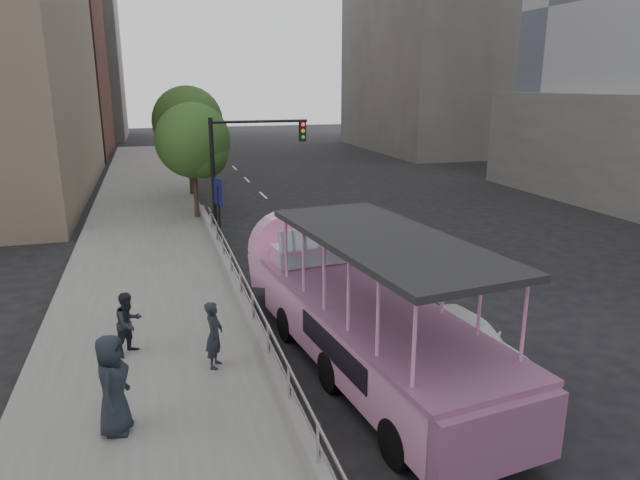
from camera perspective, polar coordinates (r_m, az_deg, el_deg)
ground at (r=14.32m, az=7.52°, el=-11.94°), size 160.00×160.00×0.00m
sidewalk at (r=22.50m, az=-16.85°, el=-1.79°), size 5.50×80.00×0.30m
kerb_wall at (r=15.03m, az=-6.67°, el=-8.52°), size 0.24×30.00×0.36m
guardrail at (r=14.77m, az=-6.75°, el=-6.17°), size 0.07×22.00×0.71m
duck_boat at (r=13.87m, az=3.38°, el=-6.94°), size 3.70×10.61×3.45m
car at (r=14.26m, az=14.08°, el=-9.54°), size 2.08×3.97×1.29m
pedestrian_near at (r=13.22m, az=-10.54°, el=-9.29°), size 0.56×0.67×1.57m
pedestrian_mid at (r=14.37m, az=-18.59°, el=-7.88°), size 0.94×0.93×1.53m
pedestrian_far at (r=11.33m, az=-20.02°, el=-13.43°), size 0.82×1.06×1.92m
parking_sign at (r=22.15m, az=-10.07°, el=3.06°), size 0.21×0.67×3.08m
traffic_signal at (r=24.53m, az=-7.93°, el=8.12°), size 4.20×0.32×5.20m
street_tree_near at (r=27.70m, az=-12.37°, el=9.41°), size 3.52×3.52×5.72m
street_tree_far at (r=33.64m, az=-12.89°, el=11.21°), size 3.97×3.97×6.45m
midrise_stone_b at (r=76.39m, az=-25.63°, el=16.56°), size 16.00×14.00×20.00m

